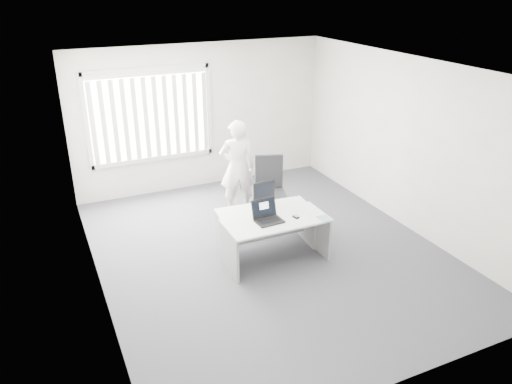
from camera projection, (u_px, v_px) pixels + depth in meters
name	position (u px, v px, depth m)	size (l,w,h in m)	color
ground	(269.00, 251.00, 7.72)	(6.00, 6.00, 0.00)	#57575F
wall_back	(201.00, 117.00, 9.66)	(5.00, 0.02, 2.80)	silver
wall_front	(411.00, 270.00, 4.66)	(5.00, 0.02, 2.80)	silver
wall_left	(89.00, 196.00, 6.20)	(0.02, 6.00, 2.80)	silver
wall_right	(407.00, 144.00, 8.12)	(0.02, 6.00, 2.80)	silver
ceiling	(271.00, 68.00, 6.60)	(5.00, 6.00, 0.02)	white
window	(150.00, 116.00, 9.18)	(2.32, 0.06, 1.76)	silver
blinds	(151.00, 118.00, 9.15)	(2.20, 0.10, 1.50)	silver
desk_near	(276.00, 231.00, 7.27)	(1.51, 0.72, 0.69)	white
desk_far	(266.00, 222.00, 7.61)	(1.49, 0.79, 0.66)	white
office_chair	(270.00, 201.00, 8.59)	(0.81, 0.81, 1.13)	black
person	(237.00, 167.00, 8.68)	(0.62, 0.41, 1.71)	white
laptop	(269.00, 213.00, 7.07)	(0.38, 0.34, 0.30)	black
paper_sheet	(297.00, 219.00, 7.20)	(0.28, 0.20, 0.00)	white
mouse	(296.00, 217.00, 7.24)	(0.06, 0.10, 0.04)	#B1B1B3
booklet	(325.00, 219.00, 7.21)	(0.15, 0.22, 0.01)	silver
keyboard	(271.00, 214.00, 7.42)	(0.45, 0.15, 0.02)	black
monitor	(264.00, 192.00, 7.71)	(0.37, 0.11, 0.37)	black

